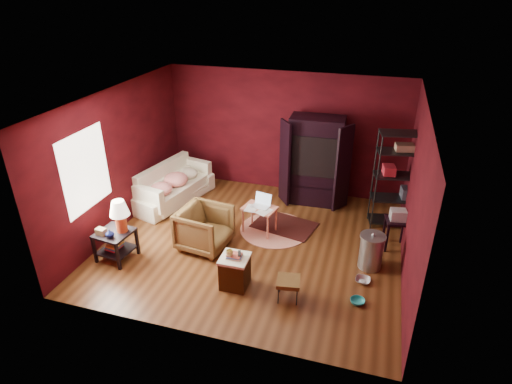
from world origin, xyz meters
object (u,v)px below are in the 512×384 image
at_px(sofa, 173,186).
at_px(side_table, 117,225).
at_px(laptop_desk, 260,210).
at_px(armchair, 205,226).
at_px(hamper, 235,271).
at_px(tv_armoire, 315,160).
at_px(wire_shelving, 400,176).

distance_m(sofa, side_table, 2.27).
height_order(sofa, laptop_desk, sofa).
xyz_separation_m(armchair, hamper, (0.91, -0.91, -0.15)).
bearing_deg(laptop_desk, sofa, 175.81).
distance_m(side_table, laptop_desk, 2.69).
height_order(hamper, laptop_desk, laptop_desk).
height_order(side_table, laptop_desk, side_table).
bearing_deg(tv_armoire, wire_shelving, -18.89).
bearing_deg(tv_armoire, armchair, -126.20).
bearing_deg(laptop_desk, armchair, -123.03).
xyz_separation_m(hamper, tv_armoire, (0.72, 3.32, 0.74)).
relative_size(side_table, hamper, 1.80).
bearing_deg(hamper, side_table, 176.03).
height_order(side_table, tv_armoire, tv_armoire).
bearing_deg(laptop_desk, wire_shelving, 34.58).
bearing_deg(sofa, tv_armoire, -57.02).
relative_size(hamper, wire_shelving, 0.32).
height_order(hamper, wire_shelving, wire_shelving).
relative_size(sofa, hamper, 3.16).
xyz_separation_m(side_table, tv_armoire, (2.96, 3.16, 0.34)).
bearing_deg(side_table, tv_armoire, 46.88).
bearing_deg(hamper, tv_armoire, 77.82).
distance_m(sofa, laptop_desk, 2.33).
bearing_deg(laptop_desk, side_table, -131.49).
bearing_deg(tv_armoire, sofa, -165.26).
distance_m(side_table, tv_armoire, 4.35).
xyz_separation_m(sofa, hamper, (2.31, -2.40, -0.11)).
bearing_deg(sofa, laptop_desk, -90.44).
xyz_separation_m(sofa, tv_armoire, (3.03, 0.92, 0.63)).
xyz_separation_m(laptop_desk, tv_armoire, (0.79, 1.58, 0.54)).
bearing_deg(armchair, side_table, 126.94).
height_order(sofa, tv_armoire, tv_armoire).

